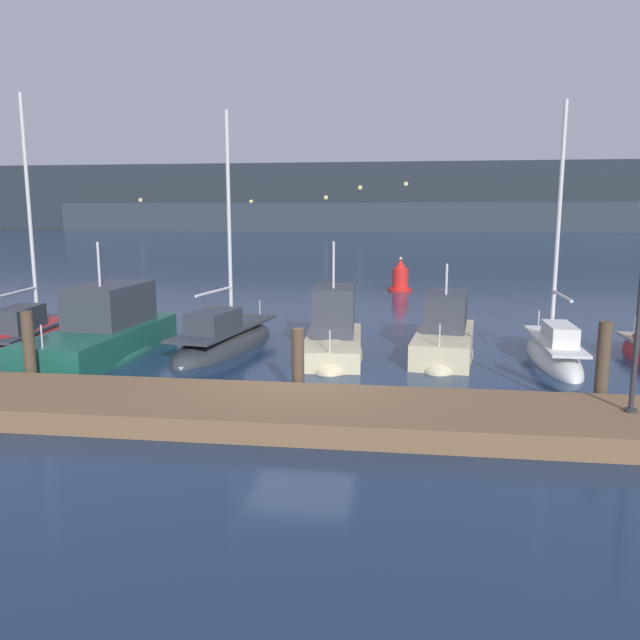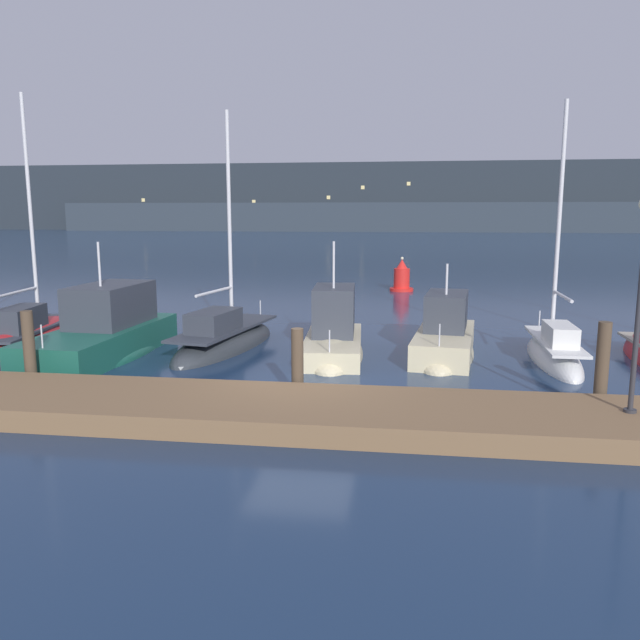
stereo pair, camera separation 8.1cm
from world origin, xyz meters
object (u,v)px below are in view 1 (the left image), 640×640
at_px(sailboat_berth_2, 31,339).
at_px(channel_buoy, 400,278).
at_px(motorboat_berth_6, 444,345).
at_px(motorboat_berth_3, 103,343).
at_px(motorboat_berth_5, 333,344).
at_px(sailboat_berth_4, 224,344).
at_px(sailboat_berth_7, 553,356).

xyz_separation_m(sailboat_berth_2, channel_buoy, (11.96, 15.53, 0.55)).
relative_size(motorboat_berth_6, channel_buoy, 2.83).
bearing_deg(motorboat_berth_6, motorboat_berth_3, -171.55).
height_order(motorboat_berth_3, motorboat_berth_5, motorboat_berth_5).
relative_size(motorboat_berth_5, channel_buoy, 2.78).
xyz_separation_m(motorboat_berth_3, channel_buoy, (8.71, 16.96, 0.29)).
height_order(sailboat_berth_2, sailboat_berth_4, sailboat_berth_2).
bearing_deg(channel_buoy, sailboat_berth_2, -127.60).
relative_size(sailboat_berth_2, channel_buoy, 4.70).
bearing_deg(motorboat_berth_5, sailboat_berth_2, 178.16).
xyz_separation_m(sailboat_berth_2, sailboat_berth_7, (16.51, -0.30, 0.02)).
xyz_separation_m(motorboat_berth_3, sailboat_berth_4, (3.31, 1.50, -0.27)).
relative_size(sailboat_berth_2, motorboat_berth_5, 1.69).
distance_m(motorboat_berth_3, sailboat_berth_7, 13.31).
bearing_deg(sailboat_berth_4, sailboat_berth_7, -2.12).
xyz_separation_m(motorboat_berth_3, sailboat_berth_7, (13.26, 1.13, -0.25)).
xyz_separation_m(motorboat_berth_3, motorboat_berth_5, (6.83, 1.11, -0.07)).
height_order(motorboat_berth_3, sailboat_berth_4, sailboat_berth_4).
bearing_deg(sailboat_berth_2, motorboat_berth_3, -23.75).
distance_m(sailboat_berth_4, motorboat_berth_6, 6.85).
distance_m(sailboat_berth_2, motorboat_berth_6, 13.41).
distance_m(sailboat_berth_2, sailboat_berth_7, 16.51).
height_order(sailboat_berth_2, motorboat_berth_6, sailboat_berth_2).
bearing_deg(motorboat_berth_5, channel_buoy, 83.22).
distance_m(motorboat_berth_5, channel_buoy, 15.97).
height_order(sailboat_berth_4, motorboat_berth_6, sailboat_berth_4).
xyz_separation_m(sailboat_berth_7, channel_buoy, (-4.55, 15.83, 0.54)).
xyz_separation_m(motorboat_berth_5, sailboat_berth_7, (6.43, 0.02, -0.18)).
relative_size(motorboat_berth_3, motorboat_berth_5, 1.31).
distance_m(motorboat_berth_3, sailboat_berth_4, 3.64).
distance_m(motorboat_berth_5, motorboat_berth_6, 3.36).
distance_m(motorboat_berth_5, sailboat_berth_7, 6.44).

